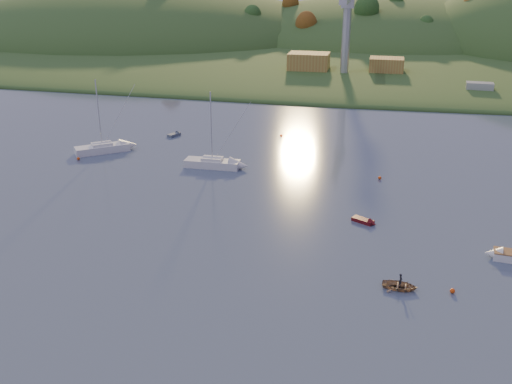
% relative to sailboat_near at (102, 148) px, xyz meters
% --- Properties ---
extents(ground, '(500.00, 500.00, 0.00)m').
position_rel_sailboat_near_xyz_m(ground, '(33.47, -49.33, -0.79)').
color(ground, '#3A485F').
rests_on(ground, ground).
extents(far_shore, '(620.00, 220.00, 1.50)m').
position_rel_sailboat_near_xyz_m(far_shore, '(33.47, 180.67, -0.79)').
color(far_shore, '#294C1E').
rests_on(far_shore, ground).
extents(shore_slope, '(640.00, 150.00, 7.00)m').
position_rel_sailboat_near_xyz_m(shore_slope, '(33.47, 115.67, -0.79)').
color(shore_slope, '#294C1E').
rests_on(shore_slope, ground).
extents(hill_left_far, '(120.00, 100.00, 32.00)m').
position_rel_sailboat_near_xyz_m(hill_left_far, '(-126.53, 165.67, -0.79)').
color(hill_left_far, '#294C1E').
rests_on(hill_left_far, ground).
extents(hill_left, '(170.00, 140.00, 44.00)m').
position_rel_sailboat_near_xyz_m(hill_left, '(-56.53, 150.67, -0.79)').
color(hill_left, '#294C1E').
rests_on(hill_left, ground).
extents(hill_center, '(140.00, 120.00, 36.00)m').
position_rel_sailboat_near_xyz_m(hill_center, '(43.47, 160.67, -0.79)').
color(hill_center, '#294C1E').
rests_on(hill_center, ground).
extents(hillside_trees, '(280.00, 50.00, 32.00)m').
position_rel_sailboat_near_xyz_m(hillside_trees, '(33.47, 135.67, -0.79)').
color(hillside_trees, '#1A4A1C').
rests_on(hillside_trees, ground).
extents(wharf, '(42.00, 16.00, 2.40)m').
position_rel_sailboat_near_xyz_m(wharf, '(38.47, 72.67, 0.41)').
color(wharf, slate).
rests_on(wharf, ground).
extents(shed_west, '(11.00, 8.00, 4.80)m').
position_rel_sailboat_near_xyz_m(shed_west, '(25.47, 73.67, 4.01)').
color(shed_west, '#A57437').
rests_on(shed_west, wharf).
extents(shed_east, '(9.00, 7.00, 4.00)m').
position_rel_sailboat_near_xyz_m(shed_east, '(46.47, 74.67, 3.61)').
color(shed_east, '#A57437').
rests_on(shed_east, wharf).
extents(dock_crane, '(3.20, 28.00, 20.30)m').
position_rel_sailboat_near_xyz_m(dock_crane, '(35.47, 69.07, 16.39)').
color(dock_crane, '#B7B7BC').
rests_on(dock_crane, wharf).
extents(sailboat_near, '(8.70, 7.62, 12.41)m').
position_rel_sailboat_near_xyz_m(sailboat_near, '(0.00, 0.00, 0.00)').
color(sailboat_near, white).
rests_on(sailboat_near, ground).
extents(sailboat_far, '(8.66, 2.62, 12.01)m').
position_rel_sailboat_near_xyz_m(sailboat_far, '(20.49, -3.36, -0.02)').
color(sailboat_far, silver).
rests_on(sailboat_far, ground).
extents(canoe, '(3.60, 2.70, 0.71)m').
position_rel_sailboat_near_xyz_m(canoe, '(48.90, -34.32, -0.43)').
color(canoe, '#987653').
rests_on(canoe, ground).
extents(paddler, '(0.38, 0.54, 1.42)m').
position_rel_sailboat_near_xyz_m(paddler, '(48.90, -34.32, -0.08)').
color(paddler, black).
rests_on(paddler, ground).
extents(red_tender, '(3.34, 2.53, 1.09)m').
position_rel_sailboat_near_xyz_m(red_tender, '(45.17, -19.53, -0.56)').
color(red_tender, '#510B0F').
rests_on(red_tender, ground).
extents(grey_dinghy, '(2.31, 3.23, 1.14)m').
position_rel_sailboat_near_xyz_m(grey_dinghy, '(8.69, 12.60, -0.56)').
color(grey_dinghy, '#4E5A67').
rests_on(grey_dinghy, ground).
extents(work_vessel, '(14.67, 6.10, 3.69)m').
position_rel_sailboat_near_xyz_m(work_vessel, '(68.47, 58.67, 0.53)').
color(work_vessel, slate).
rests_on(work_vessel, ground).
extents(buoy_0, '(0.50, 0.50, 0.50)m').
position_rel_sailboat_near_xyz_m(buoy_0, '(53.89, -34.02, -0.54)').
color(buoy_0, '#E1440B').
rests_on(buoy_0, ground).
extents(buoy_1, '(0.50, 0.50, 0.50)m').
position_rel_sailboat_near_xyz_m(buoy_1, '(46.40, -3.30, -0.54)').
color(buoy_1, '#E1440B').
rests_on(buoy_1, ground).
extents(buoy_2, '(0.50, 0.50, 0.50)m').
position_rel_sailboat_near_xyz_m(buoy_2, '(-1.96, -4.72, -0.54)').
color(buoy_2, '#E1440B').
rests_on(buoy_2, ground).
extents(buoy_3, '(0.50, 0.50, 0.50)m').
position_rel_sailboat_near_xyz_m(buoy_3, '(28.14, 15.75, -0.54)').
color(buoy_3, '#E1440B').
rests_on(buoy_3, ground).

